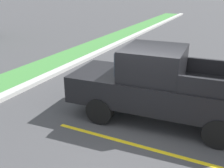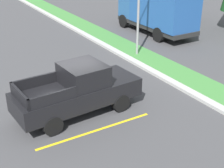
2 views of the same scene
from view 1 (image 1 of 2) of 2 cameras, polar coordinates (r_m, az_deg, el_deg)
ground_plane at (r=7.19m, az=6.40°, el=-10.24°), size 120.00×120.00×0.00m
parking_line_near at (r=6.60m, az=6.59°, el=-13.34°), size 0.12×4.80×0.01m
parking_line_far at (r=9.24m, az=13.15°, el=-3.22°), size 0.12×4.80×0.01m
curb_strip at (r=9.79m, az=-22.26°, el=-2.43°), size 56.00×0.40×0.15m
pickup_truck_main at (r=7.45m, az=10.59°, el=-0.37°), size 2.23×5.34×2.10m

